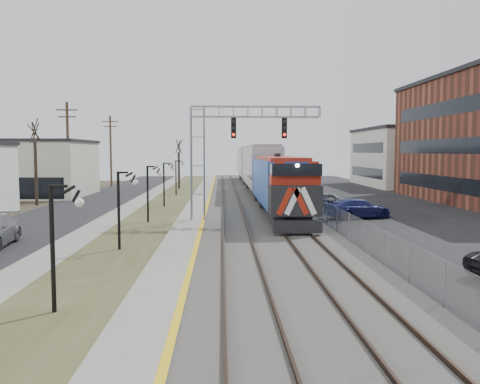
{
  "coord_description": "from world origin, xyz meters",
  "views": [
    {
      "loc": [
        1.18,
        -7.5,
        5.0
      ],
      "look_at": [
        2.26,
        22.44,
        2.6
      ],
      "focal_mm": 38.0,
      "sensor_mm": 36.0,
      "label": 1
    }
  ],
  "objects": [
    {
      "name": "track_near",
      "position": [
        2.0,
        35.0,
        0.28
      ],
      "size": [
        1.58,
        120.0,
        0.15
      ],
      "color": "#2D2119",
      "rests_on": "ballast_bed"
    },
    {
      "name": "track_far",
      "position": [
        5.5,
        35.0,
        0.28
      ],
      "size": [
        1.58,
        120.0,
        0.15
      ],
      "color": "#2D2119",
      "rests_on": "ballast_bed"
    },
    {
      "name": "bare_trees",
      "position": [
        -12.66,
        38.91,
        2.7
      ],
      "size": [
        12.3,
        42.3,
        5.95
      ],
      "color": "#382D23",
      "rests_on": "ground"
    },
    {
      "name": "car_lot_d",
      "position": [
        11.25,
        29.57,
        0.74
      ],
      "size": [
        5.48,
        3.48,
        1.48
      ],
      "primitive_type": "imported",
      "rotation": [
        0.0,
        0.0,
        1.87
      ],
      "color": "navy",
      "rests_on": "ground"
    },
    {
      "name": "parking_lot",
      "position": [
        16.0,
        35.0,
        0.02
      ],
      "size": [
        16.0,
        120.0,
        0.04
      ],
      "primitive_type": "cube",
      "color": "black",
      "rests_on": "ground"
    },
    {
      "name": "grass_median",
      "position": [
        -4.0,
        35.0,
        0.03
      ],
      "size": [
        4.0,
        120.0,
        0.06
      ],
      "primitive_type": "cube",
      "color": "#3E4725",
      "rests_on": "ground"
    },
    {
      "name": "platform",
      "position": [
        -1.0,
        35.0,
        0.12
      ],
      "size": [
        2.0,
        120.0,
        0.24
      ],
      "primitive_type": "cube",
      "color": "gray",
      "rests_on": "ground"
    },
    {
      "name": "signal_gantry",
      "position": [
        1.22,
        27.99,
        5.59
      ],
      "size": [
        9.0,
        1.07,
        8.15
      ],
      "color": "gray",
      "rests_on": "ground"
    },
    {
      "name": "ballast_bed",
      "position": [
        4.0,
        35.0,
        0.1
      ],
      "size": [
        8.0,
        120.0,
        0.2
      ],
      "primitive_type": "cube",
      "color": "#595651",
      "rests_on": "ground"
    },
    {
      "name": "train",
      "position": [
        5.5,
        54.0,
        2.88
      ],
      "size": [
        3.0,
        63.05,
        5.33
      ],
      "color": "#1440A3",
      "rests_on": "ground"
    },
    {
      "name": "fence",
      "position": [
        8.2,
        35.0,
        0.8
      ],
      "size": [
        0.04,
        120.0,
        1.6
      ],
      "primitive_type": "cube",
      "color": "gray",
      "rests_on": "ground"
    },
    {
      "name": "sidewalk",
      "position": [
        -7.0,
        35.0,
        0.04
      ],
      "size": [
        2.0,
        120.0,
        0.08
      ],
      "primitive_type": "cube",
      "color": "gray",
      "rests_on": "ground"
    },
    {
      "name": "lampposts",
      "position": [
        -4.0,
        18.29,
        2.0
      ],
      "size": [
        0.14,
        62.14,
        4.0
      ],
      "color": "black",
      "rests_on": "ground"
    },
    {
      "name": "street_west",
      "position": [
        -11.5,
        35.0,
        0.02
      ],
      "size": [
        7.0,
        120.0,
        0.04
      ],
      "primitive_type": "cube",
      "color": "black",
      "rests_on": "ground"
    },
    {
      "name": "car_lot_e",
      "position": [
        10.95,
        37.52,
        0.64
      ],
      "size": [
        4.01,
        2.26,
        1.29
      ],
      "primitive_type": "imported",
      "rotation": [
        0.0,
        0.0,
        1.37
      ],
      "color": "gray",
      "rests_on": "ground"
    },
    {
      "name": "platform_edge",
      "position": [
        -0.12,
        35.0,
        0.24
      ],
      "size": [
        0.24,
        120.0,
        0.01
      ],
      "primitive_type": "cube",
      "color": "gold",
      "rests_on": "platform"
    }
  ]
}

